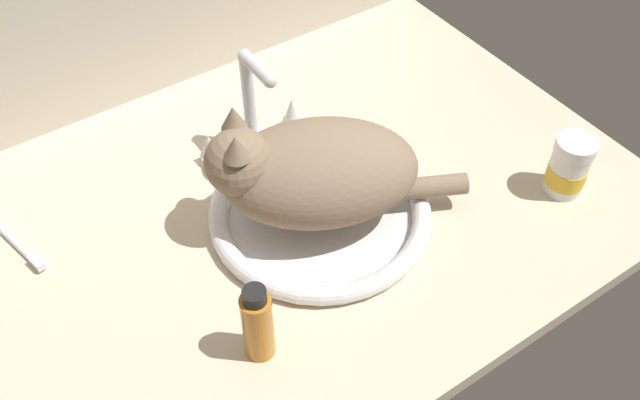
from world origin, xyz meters
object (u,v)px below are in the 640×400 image
(sink_basin, at_px, (320,212))
(pill_bottle, at_px, (569,167))
(cat, at_px, (307,172))
(faucet, at_px, (252,113))
(amber_bottle, at_px, (258,324))
(toothbrush, at_px, (14,241))

(sink_basin, relative_size, pill_bottle, 3.31)
(sink_basin, relative_size, cat, 0.90)
(sink_basin, relative_size, faucet, 1.77)
(amber_bottle, bearing_deg, faucet, 60.57)
(amber_bottle, bearing_deg, sink_basin, 37.20)
(pill_bottle, xyz_separation_m, amber_bottle, (-0.53, 0.02, 0.01))
(faucet, relative_size, cat, 0.51)
(faucet, height_order, amber_bottle, faucet)
(pill_bottle, xyz_separation_m, toothbrush, (-0.74, 0.37, -0.04))
(faucet, relative_size, amber_bottle, 1.46)
(cat, distance_m, amber_bottle, 0.23)
(pill_bottle, bearing_deg, sink_basin, 155.12)
(amber_bottle, bearing_deg, cat, 41.16)
(toothbrush, bearing_deg, pill_bottle, -26.34)
(cat, height_order, toothbrush, cat)
(cat, height_order, pill_bottle, cat)
(sink_basin, relative_size, toothbrush, 2.10)
(toothbrush, bearing_deg, faucet, -2.13)
(sink_basin, distance_m, amber_bottle, 0.24)
(toothbrush, bearing_deg, amber_bottle, -59.56)
(sink_basin, distance_m, cat, 0.09)
(pill_bottle, height_order, amber_bottle, amber_bottle)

